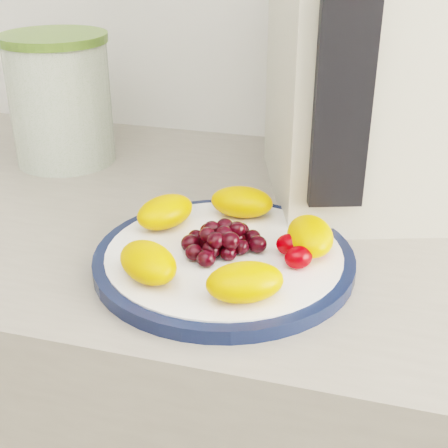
# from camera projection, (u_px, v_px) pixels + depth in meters

# --- Properties ---
(plate_rim) EXTENTS (0.28, 0.28, 0.01)m
(plate_rim) POSITION_uv_depth(u_px,v_px,m) (224.00, 259.00, 0.67)
(plate_rim) COLOR #101937
(plate_rim) RESTS_ON counter
(plate_face) EXTENTS (0.25, 0.25, 0.02)m
(plate_face) POSITION_uv_depth(u_px,v_px,m) (224.00, 258.00, 0.67)
(plate_face) COLOR white
(plate_face) RESTS_ON counter
(canister) EXTENTS (0.16, 0.16, 0.18)m
(canister) POSITION_uv_depth(u_px,v_px,m) (61.00, 104.00, 0.92)
(canister) COLOR #2A5711
(canister) RESTS_ON counter
(canister_lid) EXTENTS (0.16, 0.16, 0.01)m
(canister_lid) POSITION_uv_depth(u_px,v_px,m) (53.00, 38.00, 0.88)
(canister_lid) COLOR #4F6E29
(canister_lid) RESTS_ON canister
(appliance_body) EXTENTS (0.27, 0.32, 0.35)m
(appliance_body) POSITION_uv_depth(u_px,v_px,m) (358.00, 64.00, 0.77)
(appliance_body) COLOR #BDB7A3
(appliance_body) RESTS_ON counter
(appliance_panel) EXTENTS (0.06, 0.04, 0.26)m
(appliance_panel) POSITION_uv_depth(u_px,v_px,m) (343.00, 90.00, 0.64)
(appliance_panel) COLOR black
(appliance_panel) RESTS_ON appliance_body
(fruit_plate) EXTENTS (0.24, 0.24, 0.04)m
(fruit_plate) POSITION_uv_depth(u_px,v_px,m) (227.00, 237.00, 0.66)
(fruit_plate) COLOR orange
(fruit_plate) RESTS_ON plate_face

